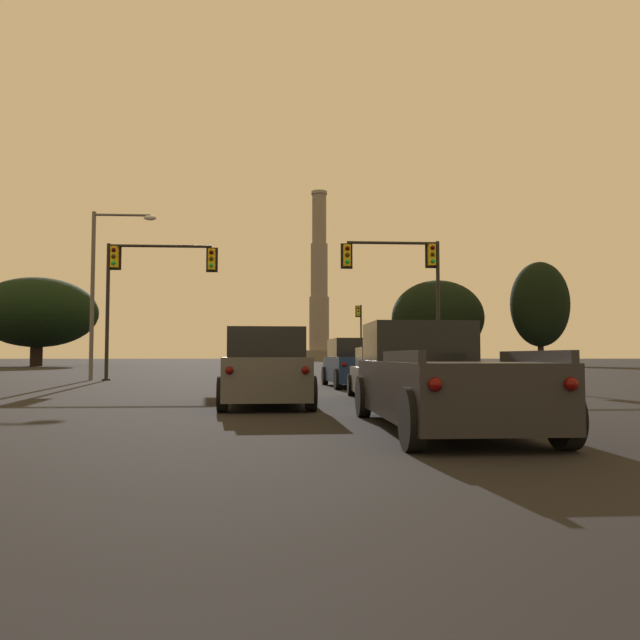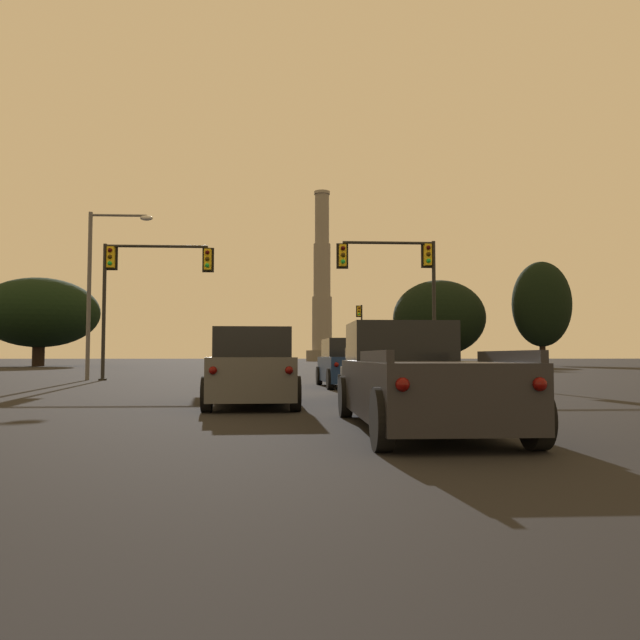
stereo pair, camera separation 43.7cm
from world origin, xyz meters
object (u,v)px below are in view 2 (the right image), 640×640
object	(u,v)px
traffic_light_overhead_left	(140,276)
street_lamp	(99,276)
pickup_truck_right_lane_third	(416,379)
sedan_right_lane_second	(378,375)
traffic_light_overhead_right	(403,274)
suv_center_lane_second	(253,368)
suv_right_lane_front	(348,364)
traffic_light_far_right	(361,327)
smokestack	(322,294)

from	to	relation	value
traffic_light_overhead_left	street_lamp	xyz separation A→B (m)	(-2.06, 0.33, 0.02)
pickup_truck_right_lane_third	traffic_light_overhead_left	distance (m)	23.31
pickup_truck_right_lane_third	sedan_right_lane_second	world-z (taller)	pickup_truck_right_lane_third
pickup_truck_right_lane_third	traffic_light_overhead_right	bearing A→B (deg)	79.32
suv_center_lane_second	suv_right_lane_front	bearing A→B (deg)	67.37
traffic_light_overhead_right	pickup_truck_right_lane_third	bearing A→B (deg)	-100.22
suv_right_lane_front	traffic_light_far_right	distance (m)	42.50
traffic_light_far_right	suv_center_lane_second	bearing A→B (deg)	-99.80
traffic_light_overhead_left	sedan_right_lane_second	bearing A→B (deg)	-55.73
suv_right_lane_front	traffic_light_far_right	size ratio (longest dim) A/B	0.75
pickup_truck_right_lane_third	suv_right_lane_front	xyz separation A→B (m)	(0.25, 13.76, 0.09)
sedan_right_lane_second	traffic_light_overhead_left	bearing A→B (deg)	126.40
sedan_right_lane_second	suv_center_lane_second	bearing A→B (deg)	-153.71
sedan_right_lane_second	traffic_light_overhead_right	size ratio (longest dim) A/B	0.70
sedan_right_lane_second	traffic_light_overhead_right	distance (m)	14.07
pickup_truck_right_lane_third	traffic_light_far_right	world-z (taller)	traffic_light_far_right
street_lamp	smokestack	distance (m)	113.00
street_lamp	smokestack	world-z (taller)	smokestack
suv_right_lane_front	traffic_light_overhead_left	distance (m)	12.74
suv_right_lane_front	traffic_light_overhead_right	bearing A→B (deg)	57.69
suv_right_lane_front	suv_center_lane_second	bearing A→B (deg)	-113.14
suv_right_lane_front	traffic_light_overhead_right	world-z (taller)	traffic_light_overhead_right
traffic_light_far_right	traffic_light_overhead_right	bearing A→B (deg)	-93.58
suv_right_lane_front	sedan_right_lane_second	xyz separation A→B (m)	(0.08, -7.19, -0.23)
pickup_truck_right_lane_third	traffic_light_overhead_right	xyz separation A→B (m)	(3.52, 19.52, 4.35)
pickup_truck_right_lane_third	traffic_light_overhead_left	world-z (taller)	traffic_light_overhead_left
suv_center_lane_second	pickup_truck_right_lane_third	bearing A→B (deg)	-62.05
sedan_right_lane_second	smokestack	distance (m)	126.79
pickup_truck_right_lane_third	traffic_light_far_right	bearing A→B (deg)	83.62
traffic_light_overhead_left	street_lamp	size ratio (longest dim) A/B	0.80
suv_right_lane_front	traffic_light_overhead_left	size ratio (longest dim) A/B	0.74
pickup_truck_right_lane_third	smokestack	size ratio (longest dim) A/B	0.14
suv_right_lane_front	traffic_light_overhead_right	xyz separation A→B (m)	(3.27, 5.76, 4.26)
suv_right_lane_front	sedan_right_lane_second	bearing A→B (deg)	-92.13
traffic_light_overhead_right	traffic_light_overhead_left	xyz separation A→B (m)	(-12.94, 1.36, -0.00)
pickup_truck_right_lane_third	sedan_right_lane_second	xyz separation A→B (m)	(0.33, 6.57, -0.14)
traffic_light_far_right	traffic_light_overhead_left	world-z (taller)	traffic_light_overhead_left
smokestack	street_lamp	bearing A→B (deg)	-98.99
street_lamp	traffic_light_overhead_left	bearing A→B (deg)	-9.15
traffic_light_far_right	traffic_light_overhead_left	distance (m)	38.06
smokestack	sedan_right_lane_second	bearing A→B (deg)	-92.63
smokestack	pickup_truck_right_lane_third	bearing A→B (deg)	-92.64
sedan_right_lane_second	smokestack	world-z (taller)	smokestack
suv_right_lane_front	smokestack	xyz separation A→B (m)	(5.85, 118.60, 14.57)
traffic_light_overhead_right	street_lamp	world-z (taller)	street_lamp
suv_center_lane_second	smokestack	bearing A→B (deg)	83.67
suv_center_lane_second	street_lamp	world-z (taller)	street_lamp
traffic_light_overhead_right	sedan_right_lane_second	bearing A→B (deg)	-103.83
suv_center_lane_second	traffic_light_overhead_left	world-z (taller)	traffic_light_overhead_left
traffic_light_overhead_right	suv_right_lane_front	bearing A→B (deg)	-119.55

